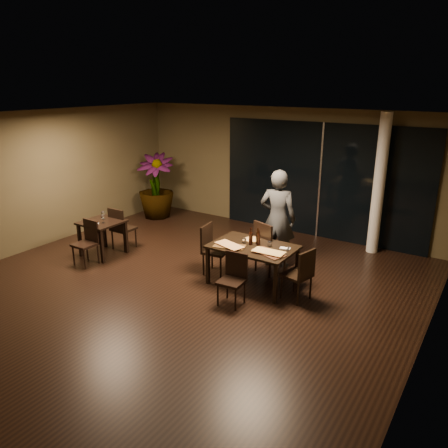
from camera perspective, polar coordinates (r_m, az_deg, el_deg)
ground at (r=8.09m, az=-5.39°, el=-8.12°), size 8.00×8.00×0.00m
wall_back at (r=10.91m, az=7.81°, el=7.04°), size 8.00×0.10×3.00m
wall_left at (r=10.52m, az=-23.27°, el=5.32°), size 0.10×8.00×3.00m
wall_right at (r=6.02m, az=26.00°, el=-3.91°), size 0.10×8.00×3.00m
ceiling at (r=7.28m, az=-6.11°, el=13.71°), size 8.00×8.00×0.04m
window_panel at (r=10.47m, az=12.50°, el=5.48°), size 5.00×0.06×2.70m
column at (r=9.75m, az=19.58°, el=4.84°), size 0.24×0.24×3.00m
main_table at (r=7.91m, az=3.79°, el=-3.36°), size 1.50×1.00×0.75m
side_table at (r=9.63m, az=-15.63°, el=-0.37°), size 0.80×0.80×0.75m
chair_main_far at (r=8.42m, az=5.67°, el=-2.72°), size 0.61×0.61×1.04m
chair_main_near at (r=7.32m, az=1.25°, el=-6.79°), size 0.43×0.43×0.87m
chair_main_left at (r=8.42m, az=-1.56°, el=-2.95°), size 0.51×0.51×0.97m
chair_main_right at (r=7.48m, az=9.99°, el=-6.23°), size 0.52×0.52×0.93m
chair_side_far at (r=9.86m, az=-13.37°, el=-0.30°), size 0.45×0.45×0.95m
chair_side_near at (r=9.29m, az=-17.38°, el=-1.98°), size 0.42×0.42×0.90m
diner at (r=8.67m, az=7.01°, el=0.68°), size 0.75×0.58×1.98m
potted_plant at (r=12.00m, az=-8.90°, el=4.91°), size 1.29×1.29×1.74m
pizza_board_left at (r=7.83m, az=0.71°, el=-2.92°), size 0.62×0.42×0.01m
pizza_board_right at (r=7.56m, az=5.84°, el=-3.79°), size 0.66×0.48×0.01m
oblong_pizza_left at (r=7.82m, az=0.71°, el=-2.80°), size 0.58×0.39×0.02m
oblong_pizza_right at (r=7.56m, az=5.84°, el=-3.67°), size 0.54×0.27×0.02m
round_pizza at (r=8.16m, az=3.73°, el=-2.05°), size 0.29×0.29×0.01m
bottle_a at (r=7.88m, az=3.52°, el=-1.63°), size 0.07×0.07×0.32m
bottle_b at (r=7.84m, az=4.54°, el=-1.86°), size 0.06×0.06×0.29m
bottle_c at (r=7.92m, az=4.42°, el=-1.60°), size 0.07×0.07×0.30m
tumbler_left at (r=8.00m, az=2.69°, el=-2.21°), size 0.07×0.07×0.08m
tumbler_right at (r=7.88m, az=5.98°, el=-2.61°), size 0.07×0.07×0.08m
napkin_near at (r=7.51m, az=7.24°, el=-4.02°), size 0.21×0.16×0.01m
napkin_far at (r=7.80m, az=7.98°, el=-3.17°), size 0.20×0.14×0.01m
wine_glass_a at (r=9.71m, az=-15.50°, el=1.12°), size 0.08×0.08×0.18m
wine_glass_b at (r=9.45m, az=-15.55°, el=0.65°), size 0.08×0.08×0.17m
side_napkin at (r=9.46m, az=-16.64°, el=0.06°), size 0.19×0.13×0.01m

